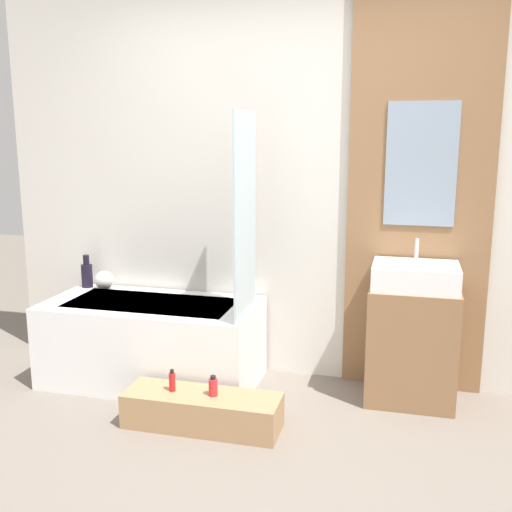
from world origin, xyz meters
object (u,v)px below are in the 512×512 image
object	(u,v)px
sink	(415,276)
vase_round_light	(104,280)
bathtub	(153,342)
vase_tall_dark	(87,274)
bottle_soap_primary	(172,381)
wooden_step_bench	(202,410)
bottle_soap_secondary	(213,387)

from	to	relation	value
sink	vase_round_light	xyz separation A→B (m)	(-2.13, 0.11, -0.18)
sink	bathtub	bearing A→B (deg)	-175.79
vase_tall_dark	bottle_soap_primary	xyz separation A→B (m)	(0.97, -0.78, -0.39)
wooden_step_bench	vase_round_light	world-z (taller)	vase_round_light
bathtub	vase_round_light	bearing A→B (deg)	153.60
bathtub	sink	xyz separation A→B (m)	(1.67, 0.12, 0.52)
sink	vase_round_light	bearing A→B (deg)	177.16
vase_round_light	bottle_soap_primary	world-z (taller)	vase_round_light
vase_tall_dark	bottle_soap_secondary	xyz separation A→B (m)	(1.21, -0.78, -0.39)
wooden_step_bench	vase_round_light	size ratio (longest dim) A/B	6.70
wooden_step_bench	bathtub	bearing A→B (deg)	135.27
wooden_step_bench	bottle_soap_secondary	size ratio (longest dim) A/B	7.52
bottle_soap_secondary	bottle_soap_primary	bearing A→B (deg)	180.00
vase_round_light	bottle_soap_secondary	xyz separation A→B (m)	(1.06, -0.76, -0.36)
vase_tall_dark	vase_round_light	world-z (taller)	vase_tall_dark
sink	vase_round_light	distance (m)	2.14
bathtub	vase_round_light	distance (m)	0.61
bathtub	vase_tall_dark	xyz separation A→B (m)	(-0.61, 0.26, 0.37)
bathtub	vase_tall_dark	distance (m)	0.76
vase_round_light	bottle_soap_secondary	bearing A→B (deg)	-35.53
sink	bottle_soap_primary	bearing A→B (deg)	-153.57
sink	bottle_soap_secondary	distance (m)	1.36
bathtub	bottle_soap_secondary	size ratio (longest dim) A/B	11.81
bottle_soap_secondary	bathtub	bearing A→B (deg)	138.64
bathtub	wooden_step_bench	distance (m)	0.77
sink	bottle_soap_secondary	world-z (taller)	sink
vase_round_light	bottle_soap_secondary	distance (m)	1.35
wooden_step_bench	bottle_soap_secondary	world-z (taller)	bottle_soap_secondary
vase_tall_dark	bottle_soap_secondary	bearing A→B (deg)	-32.95
bathtub	vase_round_light	xyz separation A→B (m)	(-0.46, 0.23, 0.34)
wooden_step_bench	vase_tall_dark	world-z (taller)	vase_tall_dark
vase_tall_dark	bottle_soap_primary	bearing A→B (deg)	-39.09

